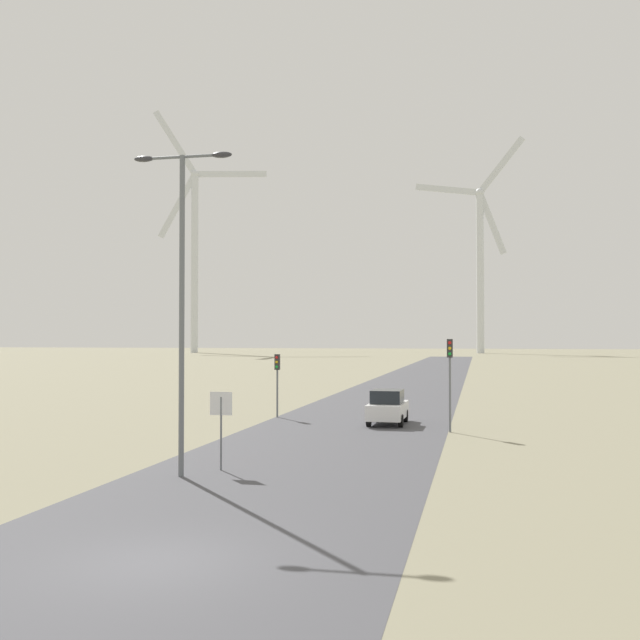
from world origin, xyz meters
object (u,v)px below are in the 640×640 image
Objects in this scene: traffic_light_post_near_left at (277,371)px; stop_sign_near at (221,415)px; car_approaching at (388,407)px; wind_turbine_far_left at (195,243)px; streetlamp at (182,275)px; traffic_light_post_near_right at (450,364)px; wind_turbine_left at (480,254)px.

stop_sign_near is at bearing -81.21° from traffic_light_post_near_left.
traffic_light_post_near_left is 7.17m from car_approaching.
wind_turbine_far_left is (-73.32, 172.76, 30.67)m from traffic_light_post_near_left.
stop_sign_near is 0.66× the size of car_approaching.
wind_turbine_far_left reaches higher than streetlamp.
traffic_light_post_near_right is 1.09× the size of car_approaching.
traffic_light_post_near_right reaches higher than stop_sign_near.
stop_sign_near is at bearing -105.06° from car_approaching.
car_approaching is (4.00, 14.86, -0.98)m from stop_sign_near.
streetlamp is 16.22m from traffic_light_post_near_right.
traffic_light_post_near_left is at bearing -67.00° from wind_turbine_far_left.
streetlamp is at bearing -121.34° from traffic_light_post_near_right.
wind_turbine_far_left reaches higher than car_approaching.
streetlamp is 2.95× the size of traffic_light_post_near_left.
wind_turbine_far_left reaches higher than wind_turbine_left.
wind_turbine_far_left is at bearing 111.44° from streetlamp.
traffic_light_post_near_right is at bearing -25.75° from traffic_light_post_near_left.
wind_turbine_left is (5.25, 184.15, 28.13)m from car_approaching.
car_approaching is at bearing -91.63° from wind_turbine_left.
wind_turbine_far_left is 1.17× the size of wind_turbine_left.
streetlamp is 0.15× the size of wind_turbine_far_left.
wind_turbine_far_left reaches higher than traffic_light_post_near_left.
wind_turbine_left is at bearing 6.22° from wind_turbine_far_left.
streetlamp is 17.93m from car_approaching.
wind_turbine_left reaches higher than traffic_light_post_near_left.
wind_turbine_left reaches higher than stop_sign_near.
streetlamp is 207.06m from wind_turbine_far_left.
traffic_light_post_near_left is 0.88× the size of car_approaching.
wind_turbine_far_left reaches higher than stop_sign_near.
traffic_light_post_near_left is at bearing 98.79° from stop_sign_near.
traffic_light_post_near_right is at bearing -38.87° from car_approaching.
stop_sign_near is 0.04× the size of wind_turbine_left.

